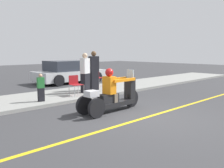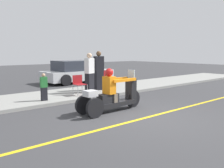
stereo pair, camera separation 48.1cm
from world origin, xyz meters
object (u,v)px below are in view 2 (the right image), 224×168
(spectator_by_tree, at_px, (99,71))
(parked_car_lot_left, at_px, (77,72))
(spectator_end_of_line, at_px, (44,87))
(folding_chair_curbside, at_px, (103,76))
(spectator_far_back, at_px, (89,73))
(motorcycle_trike, at_px, (112,96))
(folding_chair_set_back, at_px, (79,83))

(spectator_by_tree, height_order, parked_car_lot_left, spectator_by_tree)
(spectator_end_of_line, relative_size, folding_chair_curbside, 1.23)
(spectator_far_back, bearing_deg, motorcycle_trike, -113.13)
(spectator_end_of_line, relative_size, parked_car_lot_left, 0.23)
(spectator_end_of_line, relative_size, spectator_by_tree, 0.56)
(motorcycle_trike, relative_size, parked_car_lot_left, 0.56)
(spectator_end_of_line, height_order, folding_chair_set_back, spectator_end_of_line)
(spectator_by_tree, xyz_separation_m, folding_chair_curbside, (0.97, 0.89, -0.37))
(parked_car_lot_left, bearing_deg, spectator_far_back, -115.89)
(motorcycle_trike, distance_m, parked_car_lot_left, 7.85)
(spectator_far_back, distance_m, spectator_by_tree, 0.78)
(folding_chair_set_back, bearing_deg, motorcycle_trike, -101.22)
(motorcycle_trike, xyz_separation_m, parked_car_lot_left, (3.29, 7.13, 0.15))
(spectator_by_tree, bearing_deg, spectator_far_back, -159.87)
(spectator_far_back, height_order, parked_car_lot_left, spectator_far_back)
(motorcycle_trike, xyz_separation_m, spectator_end_of_line, (-1.11, 2.54, 0.11))
(spectator_end_of_line, xyz_separation_m, folding_chair_curbside, (4.09, 1.60, 0.02))
(motorcycle_trike, bearing_deg, folding_chair_set_back, 78.78)
(spectator_end_of_line, xyz_separation_m, spectator_far_back, (2.39, 0.44, 0.35))
(spectator_by_tree, height_order, folding_chair_set_back, spectator_by_tree)
(spectator_end_of_line, xyz_separation_m, parked_car_lot_left, (4.40, 4.59, 0.04))
(motorcycle_trike, xyz_separation_m, spectator_by_tree, (2.01, 3.25, 0.49))
(spectator_end_of_line, relative_size, folding_chair_set_back, 1.23)
(spectator_by_tree, relative_size, folding_chair_set_back, 2.22)
(motorcycle_trike, relative_size, spectator_far_back, 1.41)
(folding_chair_curbside, xyz_separation_m, folding_chair_set_back, (-2.43, -1.41, 0.00))
(folding_chair_curbside, bearing_deg, parked_car_lot_left, 83.98)
(folding_chair_curbside, height_order, parked_car_lot_left, parked_car_lot_left)
(spectator_end_of_line, distance_m, folding_chair_set_back, 1.66)
(motorcycle_trike, height_order, folding_chair_curbside, motorcycle_trike)
(spectator_end_of_line, distance_m, spectator_far_back, 2.45)
(folding_chair_curbside, xyz_separation_m, parked_car_lot_left, (0.32, 2.99, 0.03))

